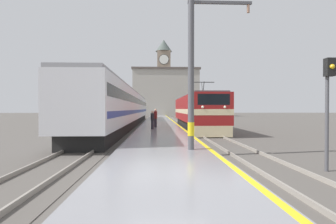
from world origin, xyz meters
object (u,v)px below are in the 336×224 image
at_px(catenary_mast, 193,67).
at_px(signal_post, 328,95).
at_px(clock_tower, 164,75).
at_px(passenger_train, 128,108).
at_px(second_waiting_passenger, 155,118).
at_px(locomotive_train, 195,112).
at_px(person_on_platform, 152,120).

relative_size(catenary_mast, signal_post, 1.91).
distance_m(clock_tower, signal_post, 79.27).
xyz_separation_m(passenger_train, signal_post, (9.49, -25.18, 0.34)).
distance_m(catenary_mast, second_waiting_passenger, 14.32).
relative_size(locomotive_train, clock_tower, 0.72).
bearing_deg(clock_tower, catenary_mast, -90.49).
height_order(catenary_mast, person_on_platform, catenary_mast).
bearing_deg(clock_tower, signal_post, -87.44).
height_order(person_on_platform, signal_post, signal_post).
relative_size(locomotive_train, second_waiting_passenger, 10.09).
relative_size(clock_tower, signal_post, 6.57).
bearing_deg(second_waiting_passenger, locomotive_train, 24.34).
distance_m(catenary_mast, person_on_platform, 12.12).
bearing_deg(catenary_mast, signal_post, -35.14).
bearing_deg(person_on_platform, locomotive_train, 43.65).
relative_size(person_on_platform, second_waiting_passenger, 0.90).
bearing_deg(second_waiting_passenger, clock_tower, 87.78).
distance_m(catenary_mast, signal_post, 5.25).
relative_size(catenary_mast, second_waiting_passenger, 4.08).
height_order(second_waiting_passenger, signal_post, signal_post).
relative_size(locomotive_train, signal_post, 4.72).
xyz_separation_m(second_waiting_passenger, signal_post, (5.89, -16.88, 1.30)).
bearing_deg(passenger_train, second_waiting_passenger, -66.57).
distance_m(second_waiting_passenger, clock_tower, 62.80).
relative_size(locomotive_train, person_on_platform, 11.15).
bearing_deg(catenary_mast, locomotive_train, 81.27).
bearing_deg(signal_post, person_on_platform, 112.89).
distance_m(person_on_platform, signal_post, 15.85).
relative_size(catenary_mast, person_on_platform, 4.51).
height_order(passenger_train, clock_tower, clock_tower).
bearing_deg(clock_tower, second_waiting_passenger, -92.22).
height_order(catenary_mast, clock_tower, clock_tower).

